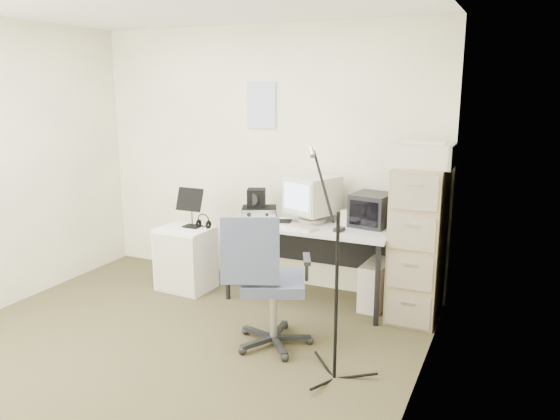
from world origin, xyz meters
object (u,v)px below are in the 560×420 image
at_px(office_chair, 273,281).
at_px(side_cart, 186,258).
at_px(desk, 310,262).
at_px(filing_cabinet, 418,243).

bearing_deg(office_chair, side_cart, 126.73).
bearing_deg(side_cart, desk, 14.36).
relative_size(office_chair, side_cart, 1.70).
relative_size(filing_cabinet, desk, 0.87).
height_order(filing_cabinet, side_cart, filing_cabinet).
bearing_deg(desk, office_chair, -85.90).
bearing_deg(filing_cabinet, desk, -178.19).
height_order(filing_cabinet, desk, filing_cabinet).
xyz_separation_m(office_chair, side_cart, (-1.27, 0.72, -0.21)).
bearing_deg(side_cart, filing_cabinet, 10.34).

